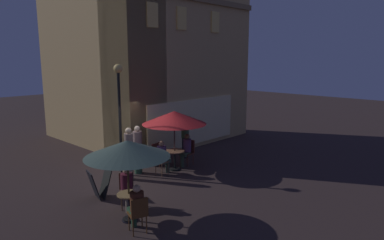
{
  "coord_description": "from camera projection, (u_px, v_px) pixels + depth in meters",
  "views": [
    {
      "loc": [
        -6.97,
        -9.45,
        4.21
      ],
      "look_at": [
        1.81,
        -1.17,
        1.98
      ],
      "focal_mm": 32.0,
      "sensor_mm": 36.0,
      "label": 1
    }
  ],
  "objects": [
    {
      "name": "ground_plane",
      "position": [
        133.0,
        178.0,
        12.13
      ],
      "size": [
        60.0,
        60.0,
        0.0
      ],
      "primitive_type": "plane",
      "color": "#322523"
    },
    {
      "name": "cafe_building",
      "position": [
        141.0,
        66.0,
        16.25
      ],
      "size": [
        7.91,
        7.8,
        7.64
      ],
      "color": "tan",
      "rests_on": "ground"
    },
    {
      "name": "street_lamp_near_corner",
      "position": [
        119.0,
        100.0,
        11.96
      ],
      "size": [
        0.31,
        0.31,
        3.98
      ],
      "color": "black",
      "rests_on": "ground"
    },
    {
      "name": "menu_sandwich_board",
      "position": [
        99.0,
        184.0,
        10.3
      ],
      "size": [
        0.75,
        0.69,
        0.86
      ],
      "rotation": [
        0.0,
        0.0,
        -0.25
      ],
      "color": "black",
      "rests_on": "ground"
    },
    {
      "name": "cafe_table_0",
      "position": [
        175.0,
        156.0,
        12.87
      ],
      "size": [
        0.74,
        0.74,
        0.75
      ],
      "color": "black",
      "rests_on": "ground"
    },
    {
      "name": "cafe_table_1",
      "position": [
        129.0,
        203.0,
        8.87
      ],
      "size": [
        0.62,
        0.62,
        0.74
      ],
      "color": "black",
      "rests_on": "ground"
    },
    {
      "name": "patio_umbrella_0",
      "position": [
        174.0,
        118.0,
        12.6
      ],
      "size": [
        2.39,
        2.39,
        2.26
      ],
      "color": "black",
      "rests_on": "ground"
    },
    {
      "name": "patio_umbrella_1",
      "position": [
        127.0,
        149.0,
        8.61
      ],
      "size": [
        2.18,
        2.18,
        2.15
      ],
      "color": "black",
      "rests_on": "ground"
    },
    {
      "name": "cafe_chair_0",
      "position": [
        160.0,
        161.0,
        12.28
      ],
      "size": [
        0.41,
        0.41,
        0.89
      ],
      "rotation": [
        0.0,
        0.0,
        0.07
      ],
      "color": "brown",
      "rests_on": "ground"
    },
    {
      "name": "cafe_chair_1",
      "position": [
        189.0,
        150.0,
        13.5
      ],
      "size": [
        0.45,
        0.45,
        1.0
      ],
      "rotation": [
        0.0,
        0.0,
        -3.06
      ],
      "color": "brown",
      "rests_on": "ground"
    },
    {
      "name": "cafe_chair_2",
      "position": [
        157.0,
        152.0,
        13.37
      ],
      "size": [
        0.46,
        0.46,
        0.89
      ],
      "rotation": [
        0.0,
        0.0,
        -1.44
      ],
      "color": "#5B2E21",
      "rests_on": "ground"
    },
    {
      "name": "cafe_chair_3",
      "position": [
        139.0,
        212.0,
        8.18
      ],
      "size": [
        0.54,
        0.54,
        0.93
      ],
      "rotation": [
        0.0,
        0.0,
        1.23
      ],
      "color": "#533116",
      "rests_on": "ground"
    },
    {
      "name": "cafe_chair_4",
      "position": [
        127.0,
        187.0,
        9.69
      ],
      "size": [
        0.55,
        0.55,
        0.99
      ],
      "rotation": [
        0.0,
        0.0,
        -2.13
      ],
      "color": "#4D3525",
      "rests_on": "ground"
    },
    {
      "name": "patron_seated_0",
      "position": [
        163.0,
        155.0,
        12.35
      ],
      "size": [
        0.54,
        0.37,
        1.26
      ],
      "rotation": [
        0.0,
        0.0,
        0.07
      ],
      "color": "#314737",
      "rests_on": "ground"
    },
    {
      "name": "patron_seated_1",
      "position": [
        186.0,
        148.0,
        13.37
      ],
      "size": [
        0.53,
        0.34,
        1.27
      ],
      "rotation": [
        0.0,
        0.0,
        -3.06
      ],
      "color": "#344431",
      "rests_on": "ground"
    },
    {
      "name": "patron_seated_2",
      "position": [
        136.0,
        205.0,
        8.29
      ],
      "size": [
        0.44,
        0.53,
        1.21
      ],
      "rotation": [
        0.0,
        0.0,
        1.23
      ],
      "color": "#24452B",
      "rests_on": "ground"
    },
    {
      "name": "patron_seated_3",
      "position": [
        127.0,
        186.0,
        9.53
      ],
      "size": [
        0.48,
        0.53,
        1.2
      ],
      "rotation": [
        0.0,
        0.0,
        -2.13
      ],
      "color": "#736556",
      "rests_on": "ground"
    },
    {
      "name": "patron_standing_4",
      "position": [
        129.0,
        153.0,
        11.78
      ],
      "size": [
        0.3,
        0.3,
        1.85
      ],
      "rotation": [
        0.0,
        0.0,
        0.79
      ],
      "color": "slate",
      "rests_on": "ground"
    },
    {
      "name": "patron_standing_5",
      "position": [
        138.0,
        149.0,
        12.44
      ],
      "size": [
        0.34,
        0.34,
        1.78
      ],
      "rotation": [
        0.0,
        0.0,
        3.49
      ],
      "color": "#2A4A35",
      "rests_on": "ground"
    },
    {
      "name": "patron_standing_6",
      "position": [
        185.0,
        138.0,
        14.41
      ],
      "size": [
        0.32,
        0.32,
        1.7
      ],
      "rotation": [
        0.0,
        0.0,
        5.73
      ],
      "color": "black",
      "rests_on": "ground"
    }
  ]
}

